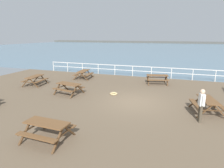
% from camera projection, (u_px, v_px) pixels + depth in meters
% --- Properties ---
extents(ground_plane, '(30.00, 24.00, 0.20)m').
position_uv_depth(ground_plane, '(134.00, 103.00, 12.35)').
color(ground_plane, brown).
extents(sea_band, '(142.00, 90.00, 0.01)m').
position_uv_depth(sea_band, '(171.00, 49.00, 60.69)').
color(sea_band, slate).
rests_on(sea_band, ground).
extents(distant_shoreline, '(142.00, 6.00, 1.80)m').
position_uv_depth(distant_shoreline, '(175.00, 43.00, 100.12)').
color(distant_shoreline, '#4C4C47').
rests_on(distant_shoreline, ground).
extents(seaward_railing, '(23.07, 0.07, 1.08)m').
position_uv_depth(seaward_railing, '(151.00, 70.00, 19.25)').
color(seaward_railing, white).
rests_on(seaward_railing, ground).
extents(picnic_table_near_left, '(1.86, 1.60, 0.80)m').
position_uv_depth(picnic_table_near_left, '(47.00, 127.00, 7.72)').
color(picnic_table_near_left, brown).
rests_on(picnic_table_near_left, ground).
extents(picnic_table_near_right, '(1.73, 1.97, 0.80)m').
position_uv_depth(picnic_table_near_right, '(35.00, 78.00, 16.31)').
color(picnic_table_near_right, brown).
rests_on(picnic_table_near_right, ground).
extents(picnic_table_mid_centre, '(1.85, 2.07, 0.80)m').
position_uv_depth(picnic_table_mid_centre, '(208.00, 102.00, 10.49)').
color(picnic_table_mid_centre, brown).
rests_on(picnic_table_mid_centre, ground).
extents(picnic_table_far_left, '(2.05, 1.83, 0.80)m').
position_uv_depth(picnic_table_far_left, '(69.00, 86.00, 13.85)').
color(picnic_table_far_left, brown).
rests_on(picnic_table_far_left, ground).
extents(picnic_table_far_right, '(1.70, 1.94, 0.80)m').
position_uv_depth(picnic_table_far_right, '(83.00, 73.00, 18.79)').
color(picnic_table_far_right, brown).
rests_on(picnic_table_far_right, ground).
extents(picnic_table_corner, '(2.10, 1.88, 0.80)m').
position_uv_depth(picnic_table_corner, '(157.00, 77.00, 16.79)').
color(picnic_table_corner, brown).
rests_on(picnic_table_corner, ground).
extents(visitor, '(0.29, 0.52, 1.66)m').
position_uv_depth(visitor, '(201.00, 103.00, 9.27)').
color(visitor, '#4C4233').
rests_on(visitor, ground).
extents(rope_coil, '(0.55, 0.55, 0.11)m').
position_uv_depth(rope_coil, '(114.00, 94.00, 13.86)').
color(rope_coil, tan).
rests_on(rope_coil, ground).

